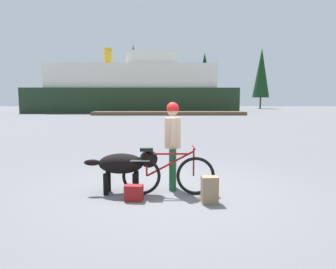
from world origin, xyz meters
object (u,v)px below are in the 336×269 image
Objects in this scene: backpack at (210,190)px; handbag_pannier at (134,193)px; bicycle at (168,174)px; ferry_boat at (134,90)px; dog at (126,164)px; person_cyclist at (173,137)px.

backpack reaches higher than handbag_pannier.
ferry_boat is at bearing 96.65° from bicycle.
dog is 0.05× the size of ferry_boat.
dog is 1.67m from backpack.
person_cyclist is at bearing 45.25° from handbag_pannier.
ferry_boat is (-4.60, 38.22, 2.11)m from person_cyclist.
ferry_boat reaches higher than person_cyclist.
person_cyclist is 5.44× the size of handbag_pannier.
handbag_pannier is at bearing 173.79° from backpack.
handbag_pannier is at bearing -134.75° from person_cyclist.
backpack is at bearing -21.52° from dog.
person_cyclist is at bearing -83.14° from ferry_boat.
person_cyclist is 1.34m from backpack.
backpack is 39.53m from ferry_boat.
ferry_boat reaches higher than dog.
backpack is at bearing -33.95° from bicycle.
person_cyclist reaches higher than bicycle.
ferry_boat reaches higher than backpack.
person_cyclist reaches higher than backpack.
dog is at bearing 158.48° from backpack.
person_cyclist is 1.36m from handbag_pannier.
ferry_boat is (-4.50, 38.59, 2.77)m from bicycle.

